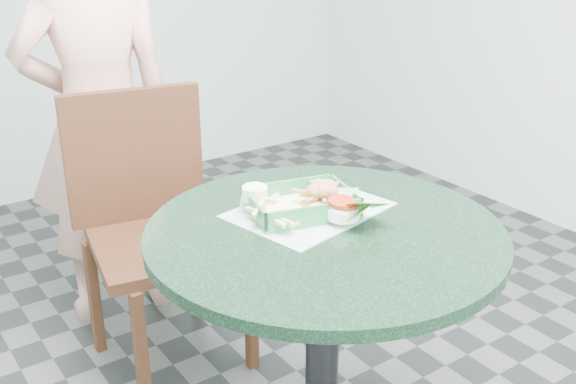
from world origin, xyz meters
TOP-DOWN VIEW (x-y plane):
  - cafe_table at (0.00, 0.00)m, footprint 0.86×0.86m
  - dining_chair at (-0.08, 0.82)m, footprint 0.46×0.46m
  - diner_person at (-0.11, 1.17)m, footprint 0.64×0.48m
  - placemat at (0.03, 0.10)m, footprint 0.42×0.35m
  - food_basket at (0.00, 0.10)m, footprint 0.25×0.18m
  - crab_sandwich at (0.06, 0.09)m, footprint 0.12×0.12m
  - fries_pile at (-0.08, 0.08)m, footprint 0.16×0.16m
  - sauce_ramekin at (-0.10, 0.15)m, footprint 0.06×0.06m
  - garnish_cup at (0.08, -0.00)m, footprint 0.12×0.11m

SIDE VIEW (x-z plane):
  - dining_chair at x=-0.08m, z-range 0.07..1.00m
  - cafe_table at x=0.00m, z-range 0.21..0.96m
  - placemat at x=0.03m, z-range 0.75..0.75m
  - food_basket at x=0.00m, z-range 0.74..0.79m
  - fries_pile at x=-0.08m, z-range 0.77..0.81m
  - garnish_cup at x=0.08m, z-range 0.77..0.81m
  - crab_sandwich at x=0.06m, z-range 0.76..0.84m
  - sauce_ramekin at x=-0.10m, z-range 0.78..0.82m
  - diner_person at x=-0.11m, z-range 0.00..1.61m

